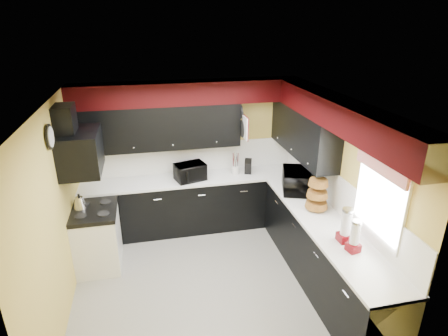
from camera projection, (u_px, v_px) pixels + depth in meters
name	position (u px, v px, depth m)	size (l,w,h in m)	color
ground	(209.00, 282.00, 5.19)	(3.60, 3.60, 0.00)	gray
wall_back	(189.00, 154.00, 6.34)	(3.60, 0.06, 2.50)	#E0C666
wall_right	(339.00, 189.00, 5.07)	(0.06, 3.60, 2.50)	#E0C666
wall_left	(56.00, 217.00, 4.36)	(0.06, 3.60, 2.50)	#E0C666
ceiling	(206.00, 104.00, 4.24)	(3.60, 3.60, 0.06)	white
cab_back	(193.00, 204.00, 6.37)	(3.60, 0.60, 0.90)	black
cab_right	(322.00, 254.00, 5.04)	(0.60, 3.00, 0.90)	black
counter_back	(192.00, 179.00, 6.20)	(3.62, 0.64, 0.04)	white
counter_right	(326.00, 223.00, 4.87)	(0.64, 3.02, 0.04)	white
splash_back	(190.00, 158.00, 6.36)	(3.60, 0.02, 0.50)	white
splash_right	(337.00, 193.00, 5.09)	(0.02, 3.60, 0.50)	white
upper_back	(158.00, 127.00, 5.88)	(2.60, 0.35, 0.70)	black
upper_right	(303.00, 132.00, 5.64)	(0.35, 1.80, 0.70)	black
soffit_back	(189.00, 93.00, 5.77)	(3.60, 0.36, 0.35)	black
soffit_right	(343.00, 115.00, 4.47)	(0.36, 3.24, 0.35)	black
stove	(98.00, 239.00, 5.41)	(0.60, 0.75, 0.86)	white
cooktop	(94.00, 211.00, 5.23)	(0.62, 0.77, 0.06)	black
hood	(81.00, 152.00, 4.89)	(0.50, 0.78, 0.55)	black
hood_duct	(65.00, 121.00, 4.70)	(0.24, 0.40, 0.40)	black
window	(380.00, 198.00, 4.14)	(0.03, 0.86, 0.96)	white
valance	(382.00, 165.00, 3.98)	(0.04, 0.88, 0.20)	red
pan_top	(241.00, 112.00, 6.00)	(0.03, 0.22, 0.40)	black
pan_mid	(242.00, 129.00, 5.97)	(0.03, 0.28, 0.46)	black
pan_low	(238.00, 126.00, 6.22)	(0.03, 0.24, 0.42)	black
cut_board	(245.00, 128.00, 5.85)	(0.03, 0.26, 0.35)	white
baskets	(317.00, 194.00, 5.09)	(0.27, 0.27, 0.50)	brown
clock	(50.00, 137.00, 4.25)	(0.03, 0.30, 0.30)	black
deco_plate	(361.00, 124.00, 4.37)	(0.03, 0.24, 0.24)	white
toaster_oven	(190.00, 172.00, 6.06)	(0.47, 0.39, 0.27)	black
microwave	(296.00, 181.00, 5.68)	(0.59, 0.40, 0.33)	black
utensil_crock	(235.00, 170.00, 6.32)	(0.13, 0.13, 0.14)	silver
knife_block	(248.00, 167.00, 6.31)	(0.11, 0.16, 0.25)	black
kettle	(80.00, 202.00, 5.23)	(0.18, 0.18, 0.17)	silver
dispenser_a	(355.00, 237.00, 4.19)	(0.13, 0.13, 0.36)	#66120B
dispenser_b	(346.00, 226.00, 4.37)	(0.15, 0.15, 0.41)	maroon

